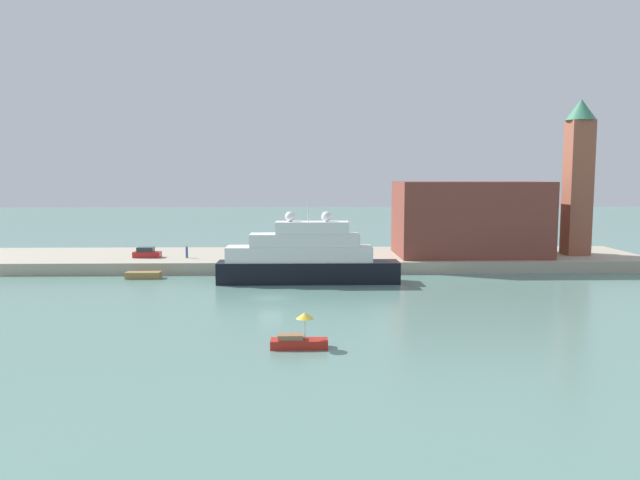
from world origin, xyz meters
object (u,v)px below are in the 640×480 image
large_yacht (306,258)px  bell_tower (578,172)px  small_motorboat (299,338)px  person_figure (187,252)px  parked_car (147,253)px  mooring_bollard (324,259)px  work_barge (143,275)px  harbor_building (469,219)px

large_yacht → bell_tower: 44.98m
large_yacht → small_motorboat: bearing=-91.2°
large_yacht → person_figure: size_ratio=12.73×
parked_car → person_figure: person_figure is taller
parked_car → mooring_bollard: (26.03, -4.92, -0.34)m
person_figure → small_motorboat: bearing=-68.0°
large_yacht → mooring_bollard: (2.56, 7.52, -1.17)m
parked_car → person_figure: size_ratio=2.17×
large_yacht → work_barge: size_ratio=5.08×
person_figure → mooring_bollard: 20.46m
work_barge → mooring_bollard: 24.61m
harbor_building → mooring_bollard: bearing=-164.0°
parked_car → harbor_building: bearing=1.8°
parked_car → large_yacht: bearing=-27.9°
harbor_building → mooring_bollard: (-22.26, -6.40, -5.26)m
mooring_bollard → large_yacht: bearing=-108.8°
small_motorboat → harbor_building: (25.45, 43.75, 6.45)m
bell_tower → mooring_bollard: bell_tower is taller
parked_car → small_motorboat: bearing=-61.6°
harbor_building → parked_car: bearing=-178.2°
harbor_building → mooring_bollard: harbor_building is taller
large_yacht → person_figure: bearing=146.0°
person_figure → large_yacht: bearing=-34.0°
work_barge → parked_car: size_ratio=1.15×
bell_tower → person_figure: bell_tower is taller
parked_car → work_barge: bearing=-78.6°
mooring_bollard → harbor_building: bearing=16.0°
work_barge → mooring_bollard: (24.26, 3.84, 1.52)m
parked_car → person_figure: (6.02, -0.67, 0.20)m
harbor_building → person_figure: 42.58m
person_figure → mooring_bollard: person_figure is taller
harbor_building → parked_car: 48.56m
bell_tower → harbor_building: bearing=-179.4°
work_barge → harbor_building: harbor_building is taller
work_barge → person_figure: 9.37m
bell_tower → parked_car: 65.82m
small_motorboat → work_barge: 39.59m
harbor_building → mooring_bollard: size_ratio=35.53×
small_motorboat → bell_tower: bearing=46.4°
bell_tower → parked_car: (-64.71, -1.65, -11.93)m
parked_car → person_figure: bearing=-6.3°
large_yacht → mooring_bollard: size_ratio=37.60×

